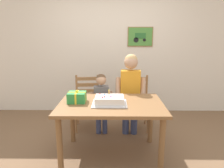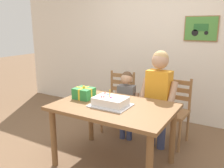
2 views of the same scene
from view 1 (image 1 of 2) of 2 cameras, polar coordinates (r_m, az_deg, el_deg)
The scene contains 9 objects.
ground_plane at distance 3.02m, azimuth -0.26°, elevation -18.88°, with size 20.00×20.00×0.00m, color brown.
back_wall at distance 4.36m, azimuth 0.11°, elevation 9.19°, with size 6.40×0.11×2.60m.
dining_table at distance 2.73m, azimuth -0.28°, elevation -7.30°, with size 1.35×0.91×0.75m.
birthday_cake at distance 2.65m, azimuth -0.70°, elevation -4.54°, with size 0.44×0.34×0.19m.
gift_box_red_large at distance 2.76m, azimuth -9.63°, elevation -3.59°, with size 0.23×0.21×0.17m.
chair_left at distance 3.68m, azimuth -6.77°, elevation -4.88°, with size 0.46×0.46×0.92m.
chair_right at distance 3.67m, azimuth 6.66°, elevation -4.93°, with size 0.44×0.44×0.92m.
child_older at distance 3.32m, azimuth 5.11°, elevation -0.75°, with size 0.49×0.29×1.33m.
child_younger at distance 3.36m, azimuth -2.95°, elevation -3.91°, with size 0.38×0.23×1.01m.
Camera 1 is at (0.04, -2.56, 1.60)m, focal length 33.25 mm.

